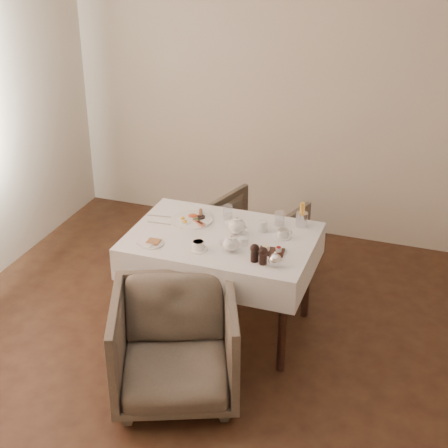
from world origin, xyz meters
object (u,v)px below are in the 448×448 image
object	(u,v)px
table	(222,250)
teapot_centre	(237,225)
armchair_near	(175,346)
armchair_far	(254,238)
breakfast_plate	(192,219)

from	to	relation	value
table	teapot_centre	xyz separation A→B (m)	(0.09, 0.06, 0.18)
armchair_near	teapot_centre	bearing A→B (deg)	59.34
armchair_near	teapot_centre	size ratio (longest dim) A/B	4.59
armchair_far	teapot_centre	xyz separation A→B (m)	(0.11, -0.78, 0.51)
breakfast_plate	table	bearing A→B (deg)	-23.98
breakfast_plate	armchair_near	bearing A→B (deg)	-70.18
armchair_far	teapot_centre	bearing A→B (deg)	114.79
armchair_near	armchair_far	xyz separation A→B (m)	(0.01, 1.63, -0.04)
armchair_far	breakfast_plate	distance (m)	0.87
armchair_far	breakfast_plate	xyz separation A→B (m)	(-0.26, -0.69, 0.45)
teapot_centre	table	bearing A→B (deg)	-133.59
table	armchair_far	distance (m)	0.91
breakfast_plate	armchair_far	bearing A→B (deg)	74.09
breakfast_plate	teapot_centre	size ratio (longest dim) A/B	1.74
armchair_far	teapot_centre	world-z (taller)	teapot_centre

